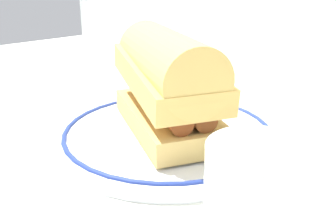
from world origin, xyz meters
The scene contains 3 objects.
ground_plane centered at (0.00, 0.00, 0.00)m, with size 1.50×1.50×0.00m, color white.
plate centered at (-0.02, 0.02, 0.01)m, with size 0.27×0.27×0.01m.
sausage_sandwich centered at (-0.02, 0.02, 0.07)m, with size 0.20×0.15×0.12m.
Camera 1 is at (0.31, -0.26, 0.20)m, focal length 41.37 mm.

